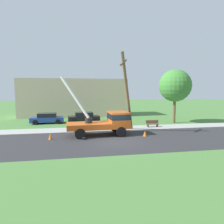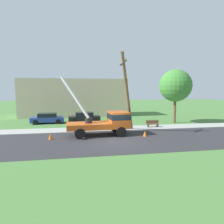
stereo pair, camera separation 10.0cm
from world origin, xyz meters
name	(u,v)px [view 2 (the right image)]	position (x,y,z in m)	size (l,w,h in m)	color
ground_plane	(100,121)	(0.00, 12.00, 0.00)	(120.00, 120.00, 0.00)	#477538
road_asphalt	(116,141)	(0.00, 0.00, 0.00)	(80.00, 8.20, 0.01)	#2B2B2D
sidewalk_strip	(107,129)	(0.00, 5.45, 0.05)	(80.00, 2.70, 0.10)	#9E9E99
utility_truck	(106,121)	(-0.50, 2.56, 1.41)	(6.87, 3.21, 5.98)	#C65119
leaning_utility_pole	(127,93)	(1.85, 3.29, 4.28)	(2.39, 3.64, 8.39)	brown
traffic_cone_ahead	(145,133)	(3.20, 1.28, 0.28)	(0.36, 0.36, 0.56)	orange
traffic_cone_behind	(50,136)	(-5.90, 1.63, 0.28)	(0.36, 0.36, 0.56)	orange
parked_sedan_blue	(48,118)	(-7.35, 11.09, 0.71)	(4.50, 2.18, 1.42)	#263F99
parked_sedan_black	(84,117)	(-2.37, 11.29, 0.71)	(4.49, 2.18, 1.42)	black
park_bench	(153,124)	(5.63, 5.51, 0.46)	(1.60, 0.45, 0.90)	brown
roadside_tree_near	(175,86)	(9.94, 8.41, 5.13)	(4.39, 4.39, 7.34)	brown
lowrise_building_backdrop	(74,98)	(-3.71, 19.19, 3.20)	(18.00, 6.00, 6.40)	#C6B293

